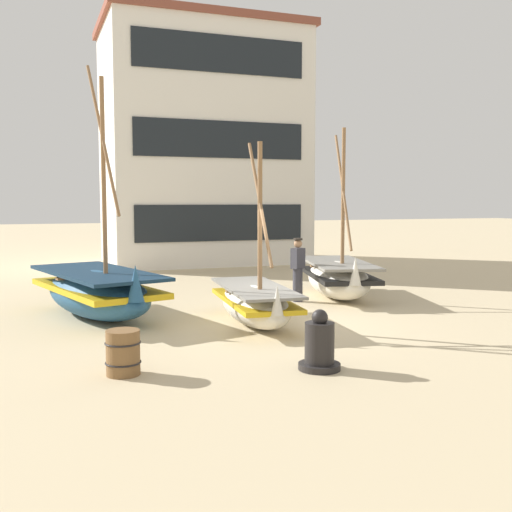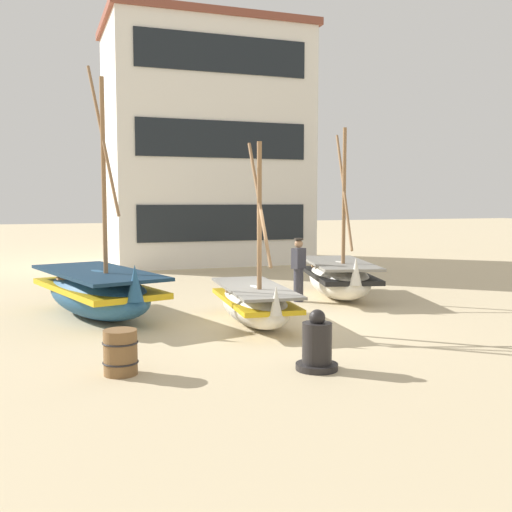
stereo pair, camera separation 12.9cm
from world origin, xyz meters
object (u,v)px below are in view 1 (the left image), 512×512
at_px(fishing_boat_centre_large, 97,291).
at_px(fisherman_by_hull, 298,270).
at_px(capstan_winch, 320,346).
at_px(wooden_barrel, 123,353).
at_px(fishing_boat_far_right, 338,277).
at_px(harbor_building_main, 202,145).
at_px(fishing_boat_near_left, 255,302).

relative_size(fishing_boat_centre_large, fisherman_by_hull, 3.39).
xyz_separation_m(capstan_winch, wooden_barrel, (-2.97, 0.78, -0.03)).
distance_m(fishing_boat_centre_large, capstan_winch, 6.37).
bearing_deg(fishing_boat_far_right, harbor_building_main, 94.68).
distance_m(fishing_boat_near_left, wooden_barrel, 4.36).
distance_m(fishing_boat_near_left, capstan_winch, 3.71).
relative_size(fishing_boat_far_right, wooden_barrel, 6.54).
xyz_separation_m(fishing_boat_near_left, fisherman_by_hull, (2.07, 2.34, 0.36)).
bearing_deg(fishing_boat_far_right, capstan_winch, -120.25).
bearing_deg(fishing_boat_centre_large, wooden_barrel, -91.28).
height_order(fishing_boat_far_right, harbor_building_main, harbor_building_main).
height_order(fishing_boat_near_left, wooden_barrel, fishing_boat_near_left).
bearing_deg(fishing_boat_far_right, fishing_boat_near_left, -142.73).
xyz_separation_m(capstan_winch, harbor_building_main, (2.78, 17.13, 4.65)).
distance_m(fisherman_by_hull, harbor_building_main, 11.87).
bearing_deg(harbor_building_main, fishing_boat_near_left, -100.61).
height_order(fishing_boat_near_left, harbor_building_main, harbor_building_main).
relative_size(fisherman_by_hull, harbor_building_main, 0.17).
distance_m(capstan_winch, harbor_building_main, 17.96).
height_order(fisherman_by_hull, wooden_barrel, fisherman_by_hull).
bearing_deg(fishing_boat_far_right, fisherman_by_hull, -169.42).
height_order(capstan_winch, wooden_barrel, capstan_winch).
height_order(fishing_boat_far_right, fisherman_by_hull, fishing_boat_far_right).
xyz_separation_m(wooden_barrel, harbor_building_main, (5.75, 16.35, 4.68)).
relative_size(fishing_boat_far_right, fisherman_by_hull, 2.72).
bearing_deg(fishing_boat_far_right, wooden_barrel, -140.29).
bearing_deg(wooden_barrel, capstan_winch, -14.67).
bearing_deg(harbor_building_main, fishing_boat_centre_large, -116.24).
height_order(fishing_boat_near_left, capstan_winch, fishing_boat_near_left).
bearing_deg(fishing_boat_centre_large, capstan_winch, -63.32).
xyz_separation_m(fishing_boat_centre_large, fisherman_by_hull, (5.19, 0.35, 0.24)).
relative_size(fishing_boat_far_right, capstan_winch, 4.73).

